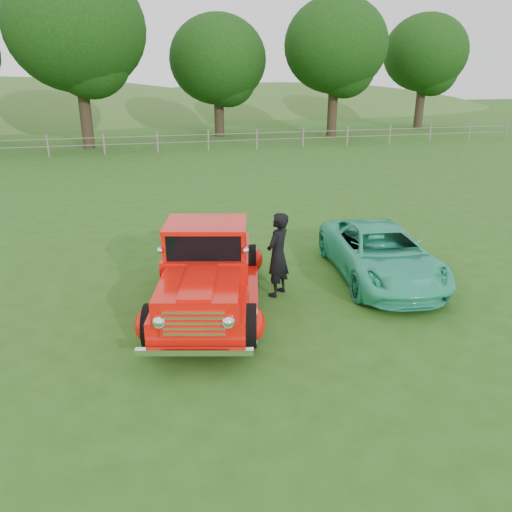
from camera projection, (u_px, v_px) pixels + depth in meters
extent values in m
plane|color=#274E14|center=(245.00, 325.00, 9.30)|extent=(140.00, 140.00, 0.00)
ellipsoid|color=#3B6324|center=(280.00, 134.00, 71.65)|extent=(72.00, 52.00, 14.00)
cube|color=slate|center=(157.00, 143.00, 29.08)|extent=(48.00, 0.04, 0.04)
cube|color=slate|center=(157.00, 136.00, 28.94)|extent=(48.00, 0.04, 0.04)
cylinder|color=#2F2417|center=(85.00, 107.00, 30.21)|extent=(0.70, 0.70, 4.84)
ellipsoid|color=black|center=(76.00, 28.00, 28.68)|extent=(8.00, 8.00, 7.20)
cylinder|color=#2F2417|center=(219.00, 110.00, 36.16)|extent=(0.70, 0.70, 3.74)
ellipsoid|color=black|center=(218.00, 59.00, 34.98)|extent=(6.80, 6.80, 6.12)
cylinder|color=#2F2417|center=(333.00, 105.00, 36.12)|extent=(0.70, 0.70, 4.40)
ellipsoid|color=black|center=(336.00, 45.00, 34.74)|extent=(7.20, 7.20, 6.48)
cylinder|color=#2F2417|center=(420.00, 102.00, 41.02)|extent=(0.70, 0.70, 4.18)
ellipsoid|color=black|center=(425.00, 53.00, 39.70)|extent=(6.60, 6.60, 5.94)
cylinder|color=black|center=(152.00, 326.00, 8.46)|extent=(0.42, 0.80, 0.76)
cylinder|color=black|center=(249.00, 326.00, 8.46)|extent=(0.42, 0.80, 0.76)
cylinder|color=black|center=(178.00, 261.00, 11.37)|extent=(0.42, 0.80, 0.76)
cylinder|color=black|center=(251.00, 261.00, 11.37)|extent=(0.42, 0.80, 0.76)
cube|color=red|center=(208.00, 279.00, 9.85)|extent=(2.66, 4.85, 0.44)
ellipsoid|color=red|center=(147.00, 324.00, 8.45)|extent=(0.59, 0.83, 0.54)
ellipsoid|color=red|center=(254.00, 323.00, 8.45)|extent=(0.59, 0.83, 0.54)
ellipsoid|color=red|center=(175.00, 259.00, 11.36)|extent=(0.59, 0.83, 0.54)
ellipsoid|color=red|center=(254.00, 259.00, 11.36)|extent=(0.59, 0.83, 0.54)
cube|color=red|center=(199.00, 294.00, 8.26)|extent=(1.69, 1.88, 0.42)
cube|color=red|center=(207.00, 262.00, 9.61)|extent=(1.88, 1.71, 0.44)
cube|color=black|center=(206.00, 238.00, 9.45)|extent=(1.68, 1.45, 0.50)
cube|color=red|center=(206.00, 224.00, 9.35)|extent=(1.78, 1.56, 0.08)
cube|color=red|center=(213.00, 240.00, 10.99)|extent=(1.63, 2.18, 0.45)
cube|color=white|center=(194.00, 323.00, 7.54)|extent=(1.06, 0.36, 0.50)
cube|color=white|center=(194.00, 352.00, 7.59)|extent=(1.77, 0.55, 0.10)
cube|color=white|center=(217.00, 247.00, 12.17)|extent=(1.68, 0.52, 0.10)
imported|color=#2EB88B|center=(381.00, 253.00, 11.23)|extent=(2.52, 4.49, 1.19)
imported|color=black|center=(278.00, 255.00, 10.27)|extent=(0.76, 0.76, 1.78)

